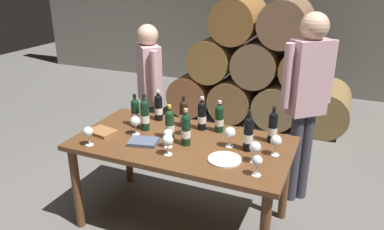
{
  "coord_description": "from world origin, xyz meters",
  "views": [
    {
      "loc": [
        1.11,
        -2.41,
        2.02
      ],
      "look_at": [
        0.0,
        0.2,
        0.91
      ],
      "focal_mm": 34.76,
      "sensor_mm": 36.0,
      "label": 1
    }
  ],
  "objects_px": {
    "wine_glass_2": "(255,148)",
    "wine_glass_7": "(168,141)",
    "wine_bottle_5": "(273,127)",
    "taster_seated_left": "(150,87)",
    "wine_glass_3": "(276,141)",
    "tasting_notebook": "(102,132)",
    "wine_bottle_7": "(202,115)",
    "wine_bottle_8": "(219,118)",
    "wine_glass_1": "(135,122)",
    "wine_bottle_1": "(135,112)",
    "wine_bottle_6": "(186,129)",
    "wine_glass_5": "(168,135)",
    "serving_plate": "(225,159)",
    "wine_glass_6": "(186,122)",
    "wine_glass_8": "(88,132)",
    "dining_table": "(182,152)",
    "wine_glass_4": "(257,161)",
    "wine_bottle_0": "(248,133)",
    "wine_bottle_2": "(184,113)",
    "wine_bottle_9": "(145,115)",
    "leather_ledger": "(143,142)",
    "sommelier_presenting": "(307,93)",
    "wine_bottle_4": "(170,124)",
    "wine_glass_0": "(230,133)",
    "wine_bottle_3": "(159,107)"
  },
  "relations": [
    {
      "from": "wine_glass_3",
      "to": "taster_seated_left",
      "type": "height_order",
      "value": "taster_seated_left"
    },
    {
      "from": "wine_bottle_2",
      "to": "wine_glass_5",
      "type": "bearing_deg",
      "value": -82.14
    },
    {
      "from": "wine_bottle_6",
      "to": "wine_glass_6",
      "type": "height_order",
      "value": "wine_bottle_6"
    },
    {
      "from": "wine_bottle_1",
      "to": "wine_glass_3",
      "type": "height_order",
      "value": "wine_bottle_1"
    },
    {
      "from": "wine_bottle_6",
      "to": "wine_bottle_7",
      "type": "relative_size",
      "value": 1.03
    },
    {
      "from": "wine_glass_3",
      "to": "tasting_notebook",
      "type": "relative_size",
      "value": 0.71
    },
    {
      "from": "wine_bottle_5",
      "to": "taster_seated_left",
      "type": "relative_size",
      "value": 0.19
    },
    {
      "from": "wine_bottle_2",
      "to": "wine_bottle_7",
      "type": "distance_m",
      "value": 0.17
    },
    {
      "from": "wine_bottle_1",
      "to": "wine_glass_5",
      "type": "height_order",
      "value": "wine_bottle_1"
    },
    {
      "from": "wine_glass_6",
      "to": "wine_bottle_4",
      "type": "bearing_deg",
      "value": -126.02
    },
    {
      "from": "wine_bottle_6",
      "to": "wine_glass_5",
      "type": "bearing_deg",
      "value": -138.57
    },
    {
      "from": "wine_bottle_1",
      "to": "wine_bottle_5",
      "type": "distance_m",
      "value": 1.16
    },
    {
      "from": "dining_table",
      "to": "wine_glass_5",
      "type": "distance_m",
      "value": 0.25
    },
    {
      "from": "wine_glass_0",
      "to": "leather_ledger",
      "type": "relative_size",
      "value": 0.73
    },
    {
      "from": "serving_plate",
      "to": "wine_glass_7",
      "type": "bearing_deg",
      "value": -168.97
    },
    {
      "from": "wine_bottle_5",
      "to": "serving_plate",
      "type": "relative_size",
      "value": 1.24
    },
    {
      "from": "wine_bottle_5",
      "to": "wine_glass_8",
      "type": "bearing_deg",
      "value": -154.63
    },
    {
      "from": "dining_table",
      "to": "wine_glass_0",
      "type": "distance_m",
      "value": 0.43
    },
    {
      "from": "wine_glass_2",
      "to": "wine_glass_5",
      "type": "xyz_separation_m",
      "value": [
        -0.66,
        -0.03,
        -0.01
      ]
    },
    {
      "from": "wine_glass_2",
      "to": "leather_ledger",
      "type": "xyz_separation_m",
      "value": [
        -0.87,
        -0.05,
        -0.1
      ]
    },
    {
      "from": "wine_bottle_8",
      "to": "wine_glass_1",
      "type": "height_order",
      "value": "wine_bottle_8"
    },
    {
      "from": "wine_bottle_3",
      "to": "wine_bottle_1",
      "type": "bearing_deg",
      "value": -120.44
    },
    {
      "from": "wine_bottle_9",
      "to": "leather_ledger",
      "type": "bearing_deg",
      "value": -63.93
    },
    {
      "from": "dining_table",
      "to": "wine_glass_4",
      "type": "height_order",
      "value": "wine_glass_4"
    },
    {
      "from": "wine_bottle_0",
      "to": "wine_bottle_1",
      "type": "bearing_deg",
      "value": 175.71
    },
    {
      "from": "wine_bottle_5",
      "to": "wine_glass_8",
      "type": "relative_size",
      "value": 1.94
    },
    {
      "from": "wine_glass_5",
      "to": "serving_plate",
      "type": "xyz_separation_m",
      "value": [
        0.46,
        -0.03,
        -0.1
      ]
    },
    {
      "from": "sommelier_presenting",
      "to": "wine_glass_2",
      "type": "bearing_deg",
      "value": -104.57
    },
    {
      "from": "wine_bottle_9",
      "to": "wine_bottle_6",
      "type": "bearing_deg",
      "value": -16.65
    },
    {
      "from": "wine_bottle_8",
      "to": "wine_glass_1",
      "type": "relative_size",
      "value": 1.71
    },
    {
      "from": "wine_bottle_0",
      "to": "wine_glass_8",
      "type": "height_order",
      "value": "wine_bottle_0"
    },
    {
      "from": "wine_glass_3",
      "to": "serving_plate",
      "type": "height_order",
      "value": "wine_glass_3"
    },
    {
      "from": "wine_bottle_2",
      "to": "wine_glass_7",
      "type": "xyz_separation_m",
      "value": [
        0.11,
        -0.53,
        -0.01
      ]
    },
    {
      "from": "wine_bottle_2",
      "to": "wine_bottle_4",
      "type": "bearing_deg",
      "value": -89.85
    },
    {
      "from": "leather_ledger",
      "to": "wine_glass_3",
      "type": "bearing_deg",
      "value": -1.13
    },
    {
      "from": "wine_bottle_7",
      "to": "wine_bottle_8",
      "type": "relative_size",
      "value": 1.06
    },
    {
      "from": "wine_bottle_1",
      "to": "wine_bottle_7",
      "type": "xyz_separation_m",
      "value": [
        0.55,
        0.15,
        0.0
      ]
    },
    {
      "from": "wine_bottle_3",
      "to": "wine_bottle_4",
      "type": "distance_m",
      "value": 0.42
    },
    {
      "from": "wine_glass_1",
      "to": "sommelier_presenting",
      "type": "xyz_separation_m",
      "value": [
        1.23,
        0.78,
        0.17
      ]
    },
    {
      "from": "wine_bottle_0",
      "to": "wine_bottle_5",
      "type": "xyz_separation_m",
      "value": [
        0.14,
        0.21,
        -0.01
      ]
    },
    {
      "from": "wine_glass_1",
      "to": "wine_glass_7",
      "type": "relative_size",
      "value": 1.0
    },
    {
      "from": "wine_bottle_4",
      "to": "wine_glass_5",
      "type": "bearing_deg",
      "value": -68.73
    },
    {
      "from": "wine_bottle_1",
      "to": "serving_plate",
      "type": "distance_m",
      "value": 0.96
    },
    {
      "from": "wine_glass_2",
      "to": "wine_glass_0",
      "type": "bearing_deg",
      "value": 144.87
    },
    {
      "from": "wine_glass_5",
      "to": "serving_plate",
      "type": "distance_m",
      "value": 0.47
    },
    {
      "from": "wine_bottle_1",
      "to": "wine_bottle_6",
      "type": "bearing_deg",
      "value": -17.33
    },
    {
      "from": "wine_glass_2",
      "to": "wine_glass_7",
      "type": "bearing_deg",
      "value": -167.17
    },
    {
      "from": "wine_bottle_7",
      "to": "wine_glass_2",
      "type": "bearing_deg",
      "value": -35.27
    },
    {
      "from": "wine_glass_5",
      "to": "serving_plate",
      "type": "relative_size",
      "value": 0.62
    },
    {
      "from": "wine_bottle_1",
      "to": "wine_bottle_6",
      "type": "xyz_separation_m",
      "value": [
        0.55,
        -0.17,
        0.0
      ]
    }
  ]
}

